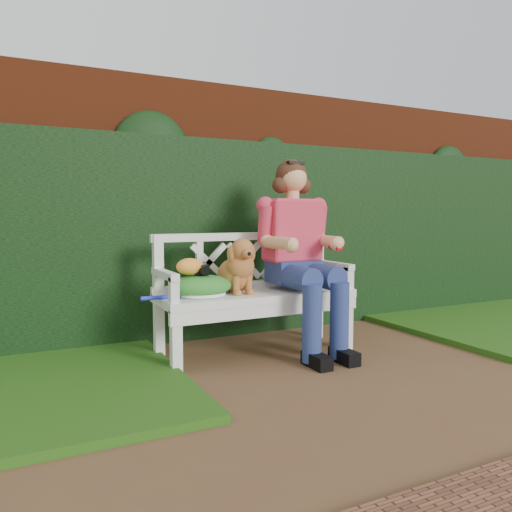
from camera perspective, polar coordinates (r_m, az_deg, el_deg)
name	(u,v)px	position (r m, az deg, el deg)	size (l,w,h in m)	color
ground	(386,385)	(3.32, 14.61, -14.09)	(60.00, 60.00, 0.00)	brown
brick_wall	(252,211)	(4.74, -0.41, 5.22)	(10.00, 0.30, 2.20)	maroon
ivy_hedge	(263,238)	(4.55, 0.81, 2.08)	(10.00, 0.18, 1.70)	#194016
grass_right	(512,319)	(5.64, 27.20, -6.38)	(2.60, 2.00, 0.05)	#265914
garden_bench	(256,322)	(3.85, 0.00, -7.58)	(1.58, 0.60, 0.48)	white
seated_woman	(295,253)	(3.92, 4.54, 0.29)	(0.64, 0.85, 1.52)	#FF2A6F
dog	(237,265)	(3.72, -2.21, -1.03)	(0.28, 0.38, 0.42)	#915A3D
tennis_racket	(199,294)	(3.59, -6.56, -4.38)	(0.64, 0.27, 0.03)	beige
green_bag	(201,285)	(3.60, -6.34, -3.33)	(0.46, 0.35, 0.16)	#2F802B
camera_item	(202,270)	(3.58, -6.23, -1.57)	(0.10, 0.08, 0.07)	black
baseball_glove	(189,267)	(3.56, -7.61, -1.20)	(0.19, 0.14, 0.12)	orange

